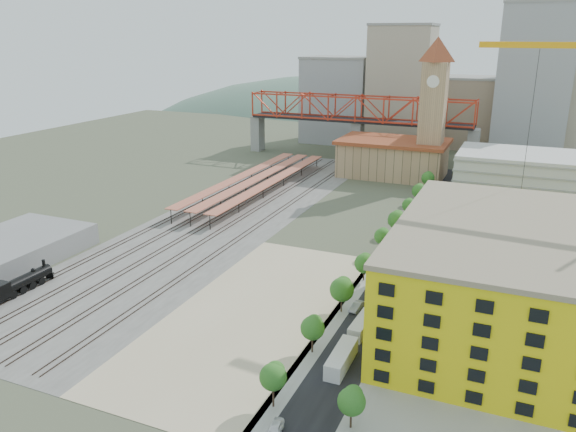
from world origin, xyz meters
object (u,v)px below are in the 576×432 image
at_px(site_trailer_b, 362,325).
at_px(site_trailer_c, 387,284).
at_px(construction_building, 534,283).
at_px(car_0, 275,430).
at_px(site_trailer_d, 389,281).
at_px(site_trailer_a, 341,358).
at_px(clock_tower, 434,97).
at_px(locomotive, 14,287).

height_order(site_trailer_b, site_trailer_c, site_trailer_b).
distance_m(construction_building, site_trailer_c, 28.29).
bearing_deg(construction_building, site_trailer_c, 163.82).
bearing_deg(car_0, construction_building, 46.49).
xyz_separation_m(site_trailer_b, site_trailer_d, (0.00, 19.37, 0.08)).
height_order(site_trailer_c, site_trailer_d, site_trailer_d).
bearing_deg(car_0, site_trailer_a, 73.01).
relative_size(clock_tower, construction_building, 1.03).
relative_size(site_trailer_a, car_0, 2.35).
bearing_deg(clock_tower, site_trailer_c, -85.05).
distance_m(site_trailer_c, car_0, 47.64).
bearing_deg(site_trailer_b, site_trailer_c, 92.51).
distance_m(site_trailer_a, site_trailer_c, 29.47).
relative_size(site_trailer_b, site_trailer_c, 1.00).
relative_size(locomotive, site_trailer_c, 2.27).
bearing_deg(site_trailer_a, construction_building, 39.41).
height_order(site_trailer_c, car_0, site_trailer_c).
height_order(locomotive, car_0, locomotive).
bearing_deg(site_trailer_a, site_trailer_d, 89.27).
relative_size(site_trailer_c, site_trailer_d, 0.93).
relative_size(locomotive, site_trailer_b, 2.26).
height_order(clock_tower, site_trailer_b, clock_tower).
xyz_separation_m(locomotive, site_trailer_d, (66.00, 32.47, -0.58)).
bearing_deg(locomotive, site_trailer_b, 11.22).
distance_m(locomotive, site_trailer_c, 72.98).
bearing_deg(site_trailer_a, locomotive, -179.29).
height_order(clock_tower, site_trailer_c, clock_tower).
relative_size(construction_building, site_trailer_a, 5.16).
height_order(locomotive, site_trailer_a, locomotive).
relative_size(construction_building, site_trailer_c, 5.70).
height_order(locomotive, site_trailer_b, locomotive).
distance_m(site_trailer_b, site_trailer_d, 19.37).
bearing_deg(locomotive, site_trailer_d, 26.19).
bearing_deg(site_trailer_c, clock_tower, 92.00).
relative_size(locomotive, site_trailer_d, 2.12).
bearing_deg(site_trailer_c, locomotive, -157.69).
distance_m(clock_tower, site_trailer_a, 125.21).
height_order(construction_building, locomotive, construction_building).
distance_m(construction_building, site_trailer_d, 28.64).
height_order(clock_tower, locomotive, clock_tower).
xyz_separation_m(site_trailer_a, site_trailer_d, (0.00, 30.80, -0.04)).
bearing_deg(clock_tower, locomotive, -115.14).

